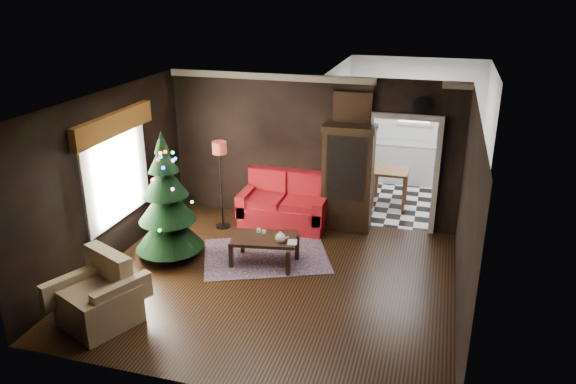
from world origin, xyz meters
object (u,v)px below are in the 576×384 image
(loveseat, at_px, (284,201))
(kitchen_table, at_px, (390,187))
(curio_cabinet, at_px, (348,180))
(christmas_tree, at_px, (166,200))
(armchair, at_px, (97,293))
(coffee_table, at_px, (264,250))
(wall_clock, at_px, (422,105))
(teapot, at_px, (280,237))
(floor_lamp, at_px, (221,186))

(loveseat, height_order, kitchen_table, loveseat)
(curio_cabinet, height_order, christmas_tree, christmas_tree)
(curio_cabinet, xyz_separation_m, armchair, (-2.67, -3.97, -0.49))
(christmas_tree, bearing_deg, coffee_table, 7.90)
(curio_cabinet, xyz_separation_m, kitchen_table, (0.65, 1.43, -0.57))
(armchair, height_order, coffee_table, armchair)
(curio_cabinet, height_order, armchair, curio_cabinet)
(wall_clock, bearing_deg, christmas_tree, -150.39)
(coffee_table, distance_m, teapot, 0.46)
(loveseat, xyz_separation_m, curio_cabinet, (1.15, 0.22, 0.45))
(curio_cabinet, bearing_deg, armchair, -123.85)
(loveseat, relative_size, armchair, 1.82)
(armchair, distance_m, coffee_table, 2.75)
(curio_cabinet, xyz_separation_m, wall_clock, (1.20, 0.18, 1.43))
(curio_cabinet, bearing_deg, floor_lamp, -165.41)
(christmas_tree, bearing_deg, wall_clock, 29.61)
(kitchen_table, bearing_deg, christmas_tree, -133.72)
(christmas_tree, relative_size, kitchen_table, 2.86)
(teapot, bearing_deg, curio_cabinet, 68.80)
(loveseat, height_order, christmas_tree, christmas_tree)
(loveseat, distance_m, teapot, 1.71)
(christmas_tree, xyz_separation_m, wall_clock, (3.82, 2.17, 1.33))
(teapot, distance_m, kitchen_table, 3.59)
(christmas_tree, distance_m, armchair, 2.07)
(armchair, bearing_deg, coffee_table, 77.90)
(coffee_table, height_order, kitchen_table, kitchen_table)
(floor_lamp, bearing_deg, christmas_tree, -104.65)
(loveseat, xyz_separation_m, armchair, (-1.52, -3.75, -0.04))
(floor_lamp, relative_size, christmas_tree, 0.78)
(armchair, height_order, teapot, armchair)
(wall_clock, bearing_deg, teapot, -133.12)
(coffee_table, bearing_deg, floor_lamp, 135.84)
(teapot, bearing_deg, loveseat, 104.21)
(loveseat, relative_size, wall_clock, 5.31)
(armchair, relative_size, coffee_table, 0.89)
(coffee_table, height_order, teapot, teapot)
(coffee_table, xyz_separation_m, kitchen_table, (1.69, 3.20, 0.13))
(curio_cabinet, relative_size, coffee_table, 1.82)
(christmas_tree, height_order, coffee_table, christmas_tree)
(floor_lamp, xyz_separation_m, christmas_tree, (-0.37, -1.41, 0.22))
(loveseat, bearing_deg, floor_lamp, -161.63)
(coffee_table, bearing_deg, kitchen_table, 62.25)
(christmas_tree, bearing_deg, armchair, -91.16)
(curio_cabinet, relative_size, wall_clock, 5.94)
(curio_cabinet, relative_size, teapot, 10.09)
(loveseat, distance_m, wall_clock, 3.04)
(curio_cabinet, xyz_separation_m, teapot, (-0.73, -1.88, -0.38))
(curio_cabinet, bearing_deg, christmas_tree, -142.78)
(christmas_tree, relative_size, armchair, 2.30)
(kitchen_table, bearing_deg, curio_cabinet, -114.44)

